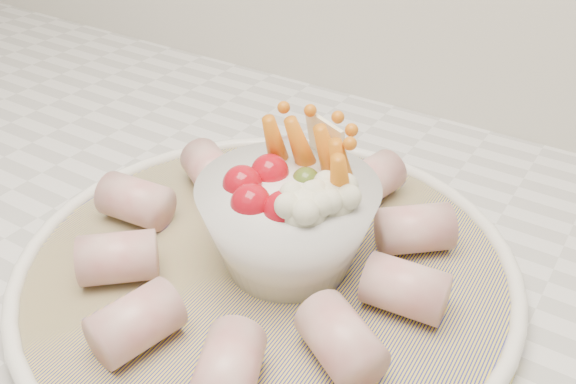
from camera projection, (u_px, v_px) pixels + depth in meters
The scene contains 3 objects.
serving_platter at pixel (267, 267), 0.49m from camera, with size 0.39×0.39×0.02m.
veggie_bowl at pixel (290, 218), 0.46m from camera, with size 0.13×0.13×0.11m.
cured_meat_rolls at pixel (266, 243), 0.48m from camera, with size 0.29×0.29×0.04m.
Camera 1 is at (0.20, 1.12, 1.25)m, focal length 40.00 mm.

